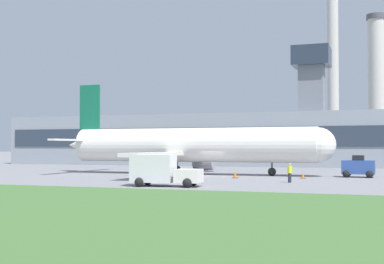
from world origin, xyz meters
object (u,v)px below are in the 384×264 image
Objects in this scene: airplane at (189,146)px; ground_crew_person at (290,173)px; baggage_truck at (161,171)px; pushback_tug at (358,168)px.

ground_crew_person is at bearing -37.51° from airplane.
baggage_truck reaches higher than ground_crew_person.
pushback_tug is (17.40, 0.38, -2.12)m from airplane.
airplane reaches higher than ground_crew_person.
baggage_truck is (3.93, -16.84, -1.91)m from airplane.
baggage_truck reaches higher than pushback_tug.
baggage_truck is at bearing -138.81° from ground_crew_person.
airplane is 19.00× the size of ground_crew_person.
airplane is 17.40m from baggage_truck.
airplane is 9.73× the size of pushback_tug.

